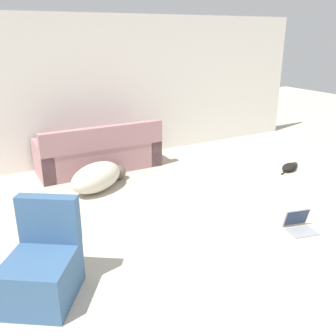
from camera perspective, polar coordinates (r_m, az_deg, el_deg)
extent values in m
plane|color=#BCB29E|center=(3.82, 20.58, -16.95)|extent=(20.00, 20.00, 0.00)
cube|color=silver|center=(6.89, -7.75, 11.85)|extent=(7.91, 0.06, 2.52)
cube|color=#A3757A|center=(6.49, -10.47, 1.77)|extent=(2.04, 0.78, 0.45)
cube|color=#A3757A|center=(6.08, -9.72, 4.57)|extent=(2.03, 0.15, 0.37)
cube|color=#A3757A|center=(6.79, -3.18, 3.52)|extent=(0.21, 0.77, 0.59)
cube|color=#A3757A|center=(6.26, -18.46, 1.05)|extent=(0.21, 0.77, 0.59)
ellipsoid|color=beige|center=(5.60, -10.86, -1.39)|extent=(1.04, 0.89, 0.41)
sphere|color=brown|center=(6.00, -7.54, -0.66)|extent=(0.32, 0.32, 0.23)
cylinder|color=beige|center=(5.30, -14.81, -5.09)|extent=(0.23, 0.17, 0.06)
ellipsoid|color=black|center=(6.66, 17.99, 0.13)|extent=(0.40, 0.30, 0.13)
sphere|color=#2D2B2B|center=(6.85, 18.74, 0.47)|extent=(0.13, 0.13, 0.10)
cylinder|color=black|center=(6.48, 17.08, -0.80)|extent=(0.09, 0.05, 0.02)
cube|color=gray|center=(4.73, 19.79, -9.16)|extent=(0.36, 0.29, 0.02)
cube|color=gray|center=(4.78, 18.96, -7.14)|extent=(0.33, 0.15, 0.22)
cube|color=#23334C|center=(4.77, 19.02, -7.19)|extent=(0.30, 0.13, 0.20)
cube|color=#385B84|center=(3.55, -18.64, -15.62)|extent=(0.81, 0.84, 0.42)
cube|color=#385B84|center=(3.54, -17.72, -7.41)|extent=(0.52, 0.41, 0.44)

